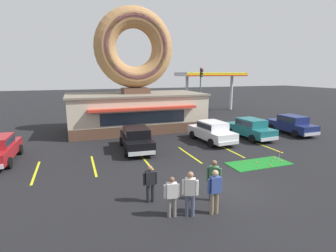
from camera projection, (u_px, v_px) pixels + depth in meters
The scene contains 30 objects.
ground_plane at pixel (222, 187), 12.19m from camera, with size 160.00×160.00×0.00m, color black.
donut_shop_building at pixel (136, 89), 24.03m from camera, with size 12.30×6.75×10.96m.
putting_mat at pixel (259, 164), 15.28m from camera, with size 3.72×1.59×0.03m, color #197523.
mini_donut_near_left at pixel (272, 161), 15.69m from camera, with size 0.13×0.13×0.04m, color #A5724C.
mini_donut_near_right at pixel (278, 159), 15.94m from camera, with size 0.13×0.13×0.04m, color #D8667F.
mini_donut_mid_left at pixel (274, 158), 16.24m from camera, with size 0.13×0.13×0.04m, color #D17F47.
mini_donut_mid_centre at pixel (271, 165), 14.86m from camera, with size 0.13×0.13×0.04m, color #D17F47.
mini_donut_mid_right at pixel (244, 161), 15.68m from camera, with size 0.13×0.13×0.04m, color #A5724C.
mini_donut_far_left at pixel (282, 161), 15.59m from camera, with size 0.13×0.13×0.04m, color #D17F47.
mini_donut_far_centre at pixel (257, 162), 15.43m from camera, with size 0.13×0.13×0.04m, color #D17F47.
golf_ball at pixel (258, 166), 14.83m from camera, with size 0.04×0.04×0.04m, color white.
putting_flag_pin at pixel (280, 153), 15.88m from camera, with size 0.13×0.01×0.55m.
car_teal at pixel (250, 128), 21.19m from camera, with size 2.18×4.65×1.60m.
car_navy at pixel (291, 124), 22.78m from camera, with size 2.01×4.57×1.60m.
car_white at pixel (212, 131), 20.01m from camera, with size 2.20×4.66×1.60m.
car_black at pixel (136, 138), 17.81m from camera, with size 2.23×4.67×1.60m.
pedestrian_blue_sweater_man at pixel (214, 178), 10.71m from camera, with size 0.50×0.42×1.74m.
pedestrian_hooded_kid at pixel (172, 195), 9.50m from camera, with size 0.59×0.31×1.55m.
pedestrian_leather_jacket_man at pixel (215, 190), 9.68m from camera, with size 0.60×0.24×1.73m.
pedestrian_clipboard_woman at pixel (190, 192), 9.51m from camera, with size 0.55×0.38×1.73m.
pedestrian_beanie_man at pixel (150, 182), 10.61m from camera, with size 0.60×0.26×1.56m.
trash_bin at pixel (78, 134), 20.58m from camera, with size 0.57×0.57×0.97m.
traffic_light_pole at pixel (201, 86), 29.86m from camera, with size 0.28×0.47×5.80m.
gas_station_canopy at pixel (210, 76), 36.05m from camera, with size 9.00×4.46×5.30m.
parking_stripe_far_left at pixel (36, 172), 13.98m from camera, with size 0.12×3.60×0.01m, color yellow.
parking_stripe_left at pixel (94, 165), 14.99m from camera, with size 0.12×3.60×0.01m, color yellow.
parking_stripe_mid_left at pixel (144, 160), 15.99m from camera, with size 0.12×3.60×0.01m, color yellow.
parking_stripe_centre at pixel (189, 155), 17.00m from camera, with size 0.12×3.60×0.01m, color yellow.
parking_stripe_mid_right at pixel (229, 150), 18.00m from camera, with size 0.12×3.60×0.01m, color yellow.
parking_stripe_right at pixel (265, 146), 19.00m from camera, with size 0.12×3.60×0.01m, color yellow.
Camera 1 is at (-6.26, -9.84, 5.19)m, focal length 28.00 mm.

